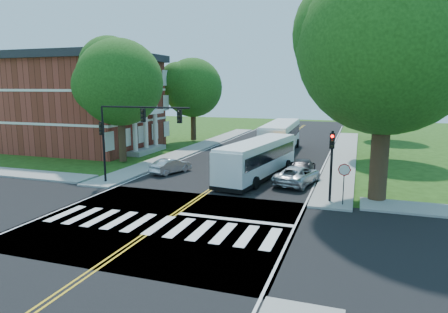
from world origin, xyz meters
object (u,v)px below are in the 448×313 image
at_px(bus_lead, 258,158).
at_px(dark_sedan, 302,167).
at_px(signal_nw, 130,126).
at_px(signal_ne, 332,157).
at_px(hatchback, 171,166).
at_px(suv, 297,175).
at_px(bus_follow, 281,137).

xyz_separation_m(bus_lead, dark_sedan, (3.25, 1.78, -0.86)).
height_order(signal_nw, signal_ne, signal_nw).
distance_m(hatchback, suv, 10.63).
height_order(bus_lead, dark_sedan, bus_lead).
bearing_deg(dark_sedan, bus_follow, -73.50).
relative_size(signal_nw, signal_ne, 1.62).
height_order(suv, dark_sedan, dark_sedan).
xyz_separation_m(signal_nw, hatchback, (0.79, 4.75, -3.74)).
distance_m(signal_nw, suv, 12.74).
height_order(signal_nw, bus_follow, signal_nw).
distance_m(signal_nw, bus_follow, 19.89).
bearing_deg(suv, signal_nw, 33.28).
bearing_deg(dark_sedan, signal_ne, 107.43).
distance_m(signal_ne, suv, 5.54).
relative_size(hatchback, suv, 0.76).
distance_m(bus_lead, dark_sedan, 3.81).
bearing_deg(bus_lead, dark_sedan, -142.91).
distance_m(signal_nw, dark_sedan, 13.98).
xyz_separation_m(suv, dark_sedan, (-0.06, 2.98, 0.01)).
bearing_deg(signal_nw, hatchback, 80.56).
distance_m(signal_nw, hatchback, 6.10).
bearing_deg(bus_follow, hatchback, 61.29).
height_order(bus_follow, suv, bus_follow).
bearing_deg(suv, dark_sedan, -76.25).
bearing_deg(bus_lead, bus_follow, -78.88).
relative_size(bus_lead, dark_sedan, 2.43).
relative_size(bus_follow, dark_sedan, 2.67).
bearing_deg(bus_lead, signal_ne, 145.67).
distance_m(signal_ne, dark_sedan, 8.09).
bearing_deg(hatchback, bus_follow, -97.58).
relative_size(bus_lead, bus_follow, 0.91).
height_order(bus_lead, suv, bus_lead).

